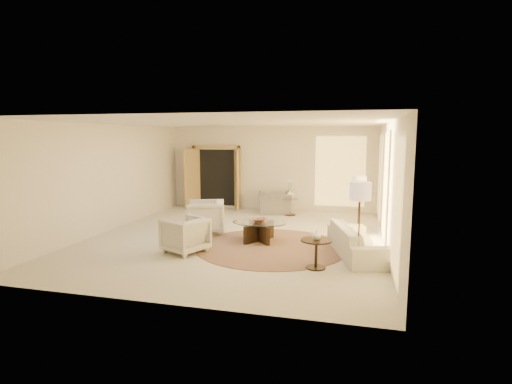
% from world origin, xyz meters
% --- Properties ---
extents(room, '(7.04, 8.04, 2.83)m').
position_xyz_m(room, '(0.00, 0.00, 1.40)').
color(room, beige).
rests_on(room, ground).
extents(windows_right, '(0.10, 6.40, 2.40)m').
position_xyz_m(windows_right, '(3.45, 0.10, 1.35)').
color(windows_right, '#FFCA66').
rests_on(windows_right, room).
extents(window_back_corner, '(1.70, 0.10, 2.40)m').
position_xyz_m(window_back_corner, '(2.30, 3.95, 1.35)').
color(window_back_corner, '#FFCA66').
rests_on(window_back_corner, room).
extents(curtains_right, '(0.06, 5.20, 2.60)m').
position_xyz_m(curtains_right, '(3.40, 1.00, 1.30)').
color(curtains_right, beige).
rests_on(curtains_right, room).
extents(french_doors, '(1.95, 0.66, 2.16)m').
position_xyz_m(french_doors, '(-1.90, 3.82, 1.07)').
color(french_doors, tan).
rests_on(french_doors, room).
extents(area_rug, '(4.00, 4.00, 0.01)m').
position_xyz_m(area_rug, '(1.00, -0.58, 0.01)').
color(area_rug, '#492F22').
rests_on(area_rug, room).
extents(sofa, '(1.41, 2.32, 0.63)m').
position_xyz_m(sofa, '(2.90, -0.78, 0.32)').
color(sofa, beige).
rests_on(sofa, room).
extents(armchair_left, '(1.08, 1.12, 0.92)m').
position_xyz_m(armchair_left, '(-0.92, 0.31, 0.46)').
color(armchair_left, beige).
rests_on(armchair_left, room).
extents(armchair_right, '(1.03, 1.05, 0.83)m').
position_xyz_m(armchair_right, '(-0.71, -1.43, 0.41)').
color(armchair_right, beige).
rests_on(armchair_right, room).
extents(accent_chair, '(1.19, 0.91, 0.92)m').
position_xyz_m(accent_chair, '(0.29, 3.33, 0.46)').
color(accent_chair, gray).
rests_on(accent_chair, room).
extents(coffee_table, '(1.38, 1.38, 0.47)m').
position_xyz_m(coffee_table, '(0.62, -0.18, 0.30)').
color(coffee_table, black).
rests_on(coffee_table, room).
extents(end_table, '(0.59, 0.59, 0.56)m').
position_xyz_m(end_table, '(2.13, -1.81, 0.38)').
color(end_table, black).
rests_on(end_table, room).
extents(side_table, '(0.47, 0.47, 0.55)m').
position_xyz_m(side_table, '(0.81, 3.13, 0.33)').
color(side_table, '#31221A').
rests_on(side_table, room).
extents(floor_lamp_near, '(0.36, 0.36, 1.47)m').
position_xyz_m(floor_lamp_near, '(2.90, 1.41, 1.25)').
color(floor_lamp_near, '#31221A').
rests_on(floor_lamp_near, room).
extents(floor_lamp_far, '(0.40, 0.40, 1.64)m').
position_xyz_m(floor_lamp_far, '(2.90, -1.56, 1.40)').
color(floor_lamp_far, '#31221A').
rests_on(floor_lamp_far, room).
extents(bowl, '(0.37, 0.37, 0.08)m').
position_xyz_m(bowl, '(0.62, -0.18, 0.51)').
color(bowl, brown).
rests_on(bowl, coffee_table).
extents(end_vase, '(0.19, 0.19, 0.18)m').
position_xyz_m(end_vase, '(2.13, -1.81, 0.64)').
color(end_vase, white).
rests_on(end_vase, end_table).
extents(side_vase, '(0.33, 0.33, 0.26)m').
position_xyz_m(side_vase, '(0.81, 3.13, 0.67)').
color(side_vase, white).
rests_on(side_vase, side_table).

